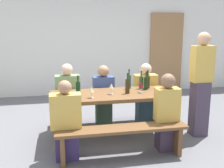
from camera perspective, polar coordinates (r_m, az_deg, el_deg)
name	(u,v)px	position (r m, az deg, el deg)	size (l,w,h in m)	color
ground_plane	(112,138)	(4.56, 0.00, -11.11)	(24.00, 24.00, 0.00)	slate
back_wall	(89,32)	(7.23, -4.86, 10.63)	(14.00, 0.20, 3.20)	silver
wooden_door	(166,53)	(7.66, 11.15, 6.42)	(0.90, 0.06, 2.10)	#9E7247
tasting_table	(112,98)	(4.34, 0.00, -3.00)	(1.91, 0.79, 0.75)	brown
bench_near	(122,134)	(3.80, 2.09, -10.37)	(1.81, 0.30, 0.45)	brown
bench_far	(105,105)	(5.09, -1.54, -4.39)	(1.81, 0.30, 0.45)	brown
wine_bottle_0	(148,82)	(4.69, 7.37, 0.48)	(0.08, 0.08, 0.30)	#332814
wine_bottle_1	(78,89)	(4.06, -7.02, -1.10)	(0.07, 0.07, 0.33)	#143319
wine_bottle_2	(141,82)	(4.63, 6.07, 0.37)	(0.07, 0.07, 0.30)	#234C2D
wine_bottle_3	(127,86)	(4.30, 3.22, -0.38)	(0.07, 0.07, 0.32)	#332814
wine_bottle_4	(146,83)	(4.58, 7.07, 0.22)	(0.07, 0.07, 0.30)	#143319
wine_bottle_5	(129,81)	(4.60, 3.52, 0.52)	(0.07, 0.07, 0.33)	#234C2D
wine_glass_0	(141,85)	(4.36, 6.07, -0.17)	(0.08, 0.08, 0.18)	silver
wine_glass_1	(111,86)	(4.23, -0.14, -0.52)	(0.07, 0.07, 0.17)	silver
wine_glass_2	(91,90)	(4.04, -4.30, -1.25)	(0.08, 0.08, 0.16)	silver
seated_guest_near_0	(66,123)	(3.79, -9.50, -7.97)	(0.41, 0.24, 1.10)	#3D2F66
seated_guest_near_1	(167,114)	(4.07, 11.24, -6.05)	(0.34, 0.24, 1.14)	#3C2E41
seated_guest_far_0	(68,99)	(4.82, -9.10, -3.07)	(0.41, 0.24, 1.16)	#574C46
seated_guest_far_1	(104,98)	(4.89, -1.75, -2.90)	(0.36, 0.24, 1.11)	#314837
seated_guest_far_2	(145,96)	(5.07, 6.90, -2.42)	(0.41, 0.24, 1.13)	#294655
standing_host	(201,86)	(4.67, 17.88, -0.35)	(0.33, 0.24, 1.69)	#473B4F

